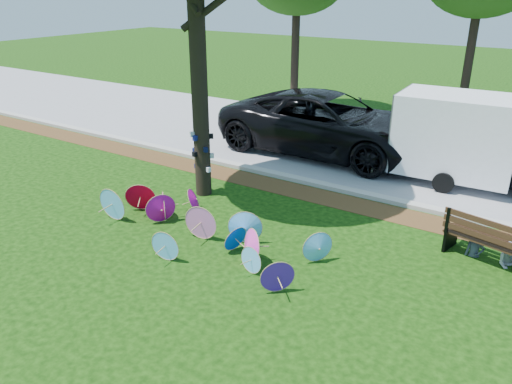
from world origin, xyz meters
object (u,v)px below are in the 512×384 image
parasol_pile (197,223)px  black_van (328,124)px  cargo_trailer (456,134)px  person_left (478,234)px  park_bench (495,240)px

parasol_pile → black_van: black_van is taller
black_van → cargo_trailer: 4.36m
cargo_trailer → person_left: 4.71m
parasol_pile → black_van: size_ratio=0.79×
parasol_pile → park_bench: bearing=23.6°
park_bench → parasol_pile: bearing=-143.7°
person_left → black_van: bearing=126.7°
parasol_pile → park_bench: 6.49m
cargo_trailer → person_left: size_ratio=2.98×
black_van → cargo_trailer: bearing=-96.1°
black_van → person_left: size_ratio=6.79×
black_van → park_bench: (6.23, -4.86, -0.51)m
park_bench → person_left: size_ratio=1.84×
parasol_pile → black_van: bearing=92.2°
cargo_trailer → park_bench: 4.89m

